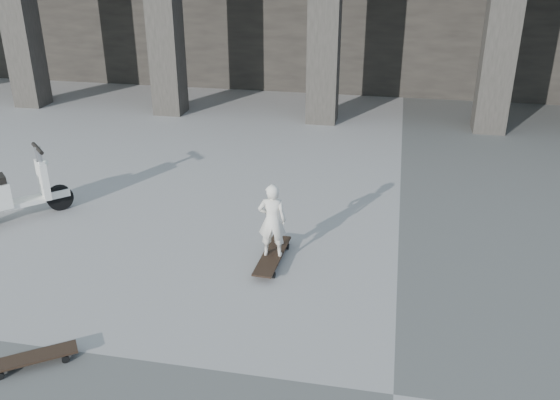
% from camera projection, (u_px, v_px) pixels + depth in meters
% --- Properties ---
extents(ground, '(90.00, 90.00, 0.00)m').
position_uv_depth(ground, '(393.00, 394.00, 5.41)').
color(ground, '#4D4D4B').
rests_on(ground, ground).
extents(longboard, '(0.29, 1.08, 0.11)m').
position_uv_depth(longboard, '(272.00, 256.00, 7.56)').
color(longboard, black).
rests_on(longboard, ground).
extents(skateboard_spare, '(0.81, 0.66, 0.10)m').
position_uv_depth(skateboard_spare, '(32.00, 358.00, 5.75)').
color(skateboard_spare, black).
rests_on(skateboard_spare, ground).
extents(child, '(0.38, 0.27, 0.97)m').
position_uv_depth(child, '(272.00, 220.00, 7.36)').
color(child, silver).
rests_on(child, longboard).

